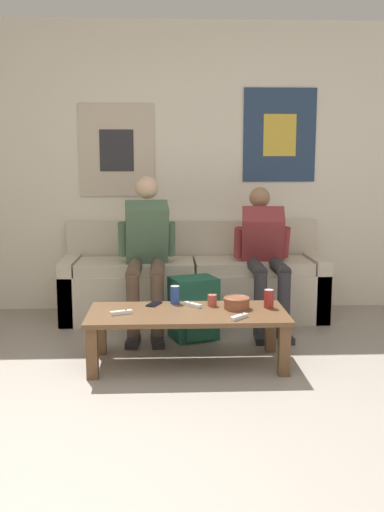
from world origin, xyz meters
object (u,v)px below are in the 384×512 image
at_px(pillar_candle, 212,300).
at_px(game_controller_far_center, 193,305).
at_px(couch, 194,283).
at_px(drink_can_blue, 175,295).
at_px(cell_phone, 154,304).
at_px(person_seated_adult, 146,247).
at_px(drink_can_red, 269,299).
at_px(ceramic_bowl, 237,302).
at_px(game_controller_near_left, 121,313).
at_px(coffee_table, 187,320).
at_px(person_seated_teen, 265,250).
at_px(backpack, 194,310).
at_px(game_controller_near_right, 239,317).

distance_m(pillar_candle, game_controller_far_center, 0.14).
bearing_deg(couch, pillar_candle, -85.82).
relative_size(drink_can_blue, cell_phone, 0.82).
xyz_separation_m(couch, person_seated_adult, (-0.40, -0.33, 0.37)).
height_order(couch, drink_can_red, couch).
xyz_separation_m(ceramic_bowl, drink_can_red, (0.22, 0.02, 0.02)).
distance_m(couch, drink_can_blue, 1.00).
bearing_deg(drink_can_red, game_controller_near_left, -172.32).
relative_size(couch, coffee_table, 1.70).
bearing_deg(drink_can_blue, cell_phone, -167.25).
distance_m(couch, person_seated_teen, 0.72).
bearing_deg(backpack, ceramic_bowl, -61.79).
xyz_separation_m(person_seated_teen, game_controller_near_left, (-1.09, -0.96, -0.25)).
distance_m(couch, backpack, 0.65).
height_order(ceramic_bowl, pillar_candle, pillar_candle).
distance_m(drink_can_red, game_controller_near_left, 1.00).
xyz_separation_m(backpack, cell_phone, (-0.29, -0.37, 0.14)).
relative_size(coffee_table, ceramic_bowl, 7.29).
distance_m(couch, ceramic_bowl, 1.17).
xyz_separation_m(backpack, pillar_candle, (0.11, -0.41, 0.17)).
xyz_separation_m(person_seated_teen, ceramic_bowl, (-0.33, -0.85, -0.22)).
relative_size(backpack, game_controller_far_center, 3.63).
relative_size(backpack, pillar_candle, 5.27).
bearing_deg(pillar_candle, drink_can_blue, 163.00).
bearing_deg(ceramic_bowl, pillar_candle, 152.63).
relative_size(drink_can_red, game_controller_far_center, 0.95).
relative_size(coffee_table, game_controller_near_right, 10.38).
bearing_deg(backpack, game_controller_near_left, -129.50).
xyz_separation_m(coffee_table, pillar_candle, (0.18, 0.15, 0.09)).
xyz_separation_m(backpack, game_controller_far_center, (-0.03, -0.43, 0.15)).
xyz_separation_m(person_seated_adult, game_controller_near_right, (0.62, -1.06, -0.30)).
height_order(coffee_table, pillar_candle, pillar_candle).
xyz_separation_m(person_seated_adult, cell_phone, (0.07, -0.68, -0.30)).
xyz_separation_m(couch, drink_can_red, (0.46, -1.12, 0.13)).
xyz_separation_m(coffee_table, game_controller_far_center, (0.04, 0.13, 0.07)).
distance_m(person_seated_teen, drink_can_blue, 1.03).
height_order(game_controller_near_right, cell_phone, game_controller_near_right).
distance_m(coffee_table, drink_can_red, 0.57).
relative_size(coffee_table, game_controller_near_left, 8.93).
height_order(ceramic_bowl, game_controller_far_center, ceramic_bowl).
relative_size(person_seated_adult, game_controller_far_center, 9.42).
bearing_deg(drink_can_blue, game_controller_near_right, -46.31).
distance_m(game_controller_near_right, cell_phone, 0.67).
height_order(coffee_table, drink_can_blue, drink_can_blue).
bearing_deg(ceramic_bowl, drink_can_red, 4.43).
distance_m(person_seated_adult, game_controller_near_left, 0.98).
height_order(person_seated_teen, game_controller_far_center, person_seated_teen).
relative_size(pillar_candle, game_controller_near_left, 0.61).
height_order(couch, pillar_candle, couch).
xyz_separation_m(pillar_candle, game_controller_near_left, (-0.61, -0.20, -0.03)).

